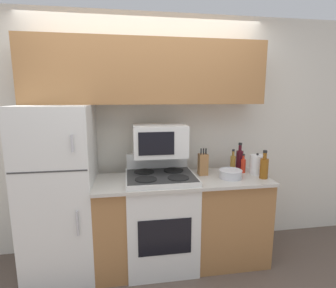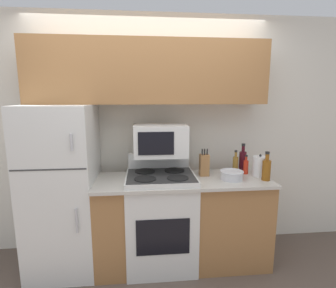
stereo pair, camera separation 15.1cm
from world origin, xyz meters
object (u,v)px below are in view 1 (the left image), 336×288
object	(u,v)px
refrigerator	(61,191)
bottle_hot_sauce	(243,165)
knife_block	(203,164)
bowl	(231,174)
microwave	(160,140)
bottle_whiskey	(264,167)
bottle_vinegar	(233,163)
bottle_wine_red	(240,159)
stove	(161,219)
kettle	(257,165)

from	to	relation	value
refrigerator	bottle_hot_sauce	distance (m)	1.84
knife_block	bowl	xyz separation A→B (m)	(0.24, -0.15, -0.07)
microwave	bottle_whiskey	distance (m)	1.06
knife_block	bottle_vinegar	bearing A→B (deg)	11.09
bottle_whiskey	bottle_wine_red	distance (m)	0.35
stove	bottle_vinegar	xyz separation A→B (m)	(0.80, 0.15, 0.51)
bottle_wine_red	bottle_vinegar	bearing A→B (deg)	-152.34
bottle_wine_red	knife_block	bearing A→B (deg)	-165.04
microwave	kettle	bearing A→B (deg)	-5.29
microwave	bottle_hot_sauce	bearing A→B (deg)	-0.73
bottle_hot_sauce	bottle_vinegar	size ratio (longest dim) A/B	0.83
kettle	refrigerator	bearing A→B (deg)	178.29
knife_block	bottle_wine_red	world-z (taller)	bottle_wine_red
bottle_vinegar	bottle_whiskey	bearing A→B (deg)	-53.73
bowl	kettle	size ratio (longest dim) A/B	1.01
kettle	microwave	bearing A→B (deg)	174.71
refrigerator	stove	bearing A→B (deg)	-4.32
stove	bottle_hot_sauce	distance (m)	1.02
bowl	bottle_hot_sauce	bearing A→B (deg)	38.35
bottle_whiskey	refrigerator	bearing A→B (deg)	174.18
refrigerator	bottle_whiskey	size ratio (longest dim) A/B	5.79
microwave	bottle_whiskey	bearing A→B (deg)	-13.11
knife_block	bottle_wine_red	distance (m)	0.47
bottle_whiskey	bottle_wine_red	xyz separation A→B (m)	(-0.11, 0.33, 0.01)
knife_block	bottle_whiskey	xyz separation A→B (m)	(0.56, -0.21, -0.00)
refrigerator	bottle_hot_sauce	xyz separation A→B (m)	(1.84, 0.02, 0.17)
bottle_vinegar	kettle	size ratio (longest dim) A/B	1.07
bottle_whiskey	bottle_vinegar	world-z (taller)	bottle_whiskey
stove	microwave	world-z (taller)	microwave
refrigerator	bowl	world-z (taller)	refrigerator
knife_block	microwave	bearing A→B (deg)	177.01
microwave	bottle_vinegar	world-z (taller)	microwave
microwave	bottle_whiskey	size ratio (longest dim) A/B	1.86
bowl	bottle_vinegar	size ratio (longest dim) A/B	0.95
bottle_hot_sauce	kettle	distance (m)	0.14
bottle_whiskey	stove	bearing A→B (deg)	172.79
knife_block	kettle	xyz separation A→B (m)	(0.55, -0.07, -0.01)
bottle_hot_sauce	knife_block	bearing A→B (deg)	-178.48
microwave	kettle	distance (m)	1.04
bottle_wine_red	kettle	xyz separation A→B (m)	(0.11, -0.19, -0.02)
bowl	bottle_hot_sauce	xyz separation A→B (m)	(0.21, 0.16, 0.03)
bottle_wine_red	kettle	world-z (taller)	bottle_wine_red
bottle_whiskey	bottle_wine_red	size ratio (longest dim) A/B	0.93
microwave	knife_block	size ratio (longest dim) A/B	1.88
bottle_vinegar	bottle_wine_red	distance (m)	0.11
bottle_vinegar	bowl	bearing A→B (deg)	-117.47
microwave	bottle_vinegar	distance (m)	0.84
stove	bottle_wine_red	bearing A→B (deg)	12.69
microwave	bowl	distance (m)	0.77
stove	kettle	size ratio (longest dim) A/B	4.95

